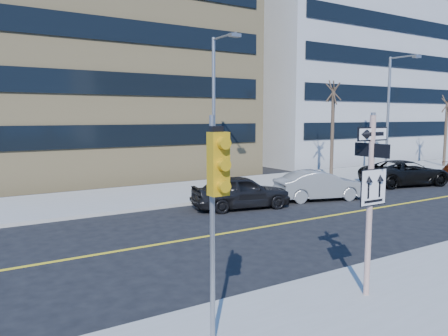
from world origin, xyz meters
TOP-DOWN VIEW (x-y plane):
  - ground at (0.00, 0.00)m, footprint 120.00×120.00m
  - far_sidewalk at (18.00, 12.00)m, footprint 66.00×6.00m
  - road_centerline at (12.00, 4.00)m, footprint 40.00×0.14m
  - sign_pole at (0.00, -2.51)m, footprint 0.92×0.92m
  - traffic_signal at (-4.00, -2.66)m, footprint 0.32×0.45m
  - parked_car_a at (3.19, 7.24)m, footprint 2.63×4.73m
  - parked_car_b at (7.62, 6.84)m, footprint 2.72×4.69m
  - parked_car_c at (15.38, 7.54)m, footprint 3.77×5.88m
  - streetlight_a at (4.00, 10.76)m, footprint 0.55×2.25m
  - streetlight_b at (18.00, 10.76)m, footprint 0.55×2.25m
  - street_tree_west at (13.00, 11.30)m, footprint 1.80×1.80m
  - street_tree_east at (26.00, 11.60)m, footprint 1.80×1.80m
  - building_brick at (2.00, 25.00)m, footprint 18.00×18.00m
  - building_grey_mid at (24.00, 24.00)m, footprint 20.00×16.00m
  - building_grey_far at (45.00, 27.00)m, footprint 18.00×18.00m

SIDE VIEW (x-z plane):
  - ground at x=0.00m, z-range 0.00..0.00m
  - road_centerline at x=12.00m, z-range 0.00..0.01m
  - far_sidewalk at x=18.00m, z-range 0.00..0.15m
  - parked_car_b at x=7.62m, z-range 0.00..1.46m
  - parked_car_c at x=15.38m, z-range 0.00..1.51m
  - parked_car_a at x=3.19m, z-range 0.00..1.52m
  - sign_pole at x=0.00m, z-range 0.41..4.47m
  - traffic_signal at x=-4.00m, z-range 1.03..5.03m
  - streetlight_a at x=4.00m, z-range 0.76..8.76m
  - streetlight_b at x=18.00m, z-range 0.76..8.76m
  - street_tree_east at x=26.00m, z-range 2.07..7.82m
  - street_tree_west at x=13.00m, z-range 2.35..8.70m
  - building_grey_mid at x=24.00m, z-range 0.00..15.00m
  - building_grey_far at x=45.00m, z-range 0.00..16.00m
  - building_brick at x=2.00m, z-range 0.00..18.00m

